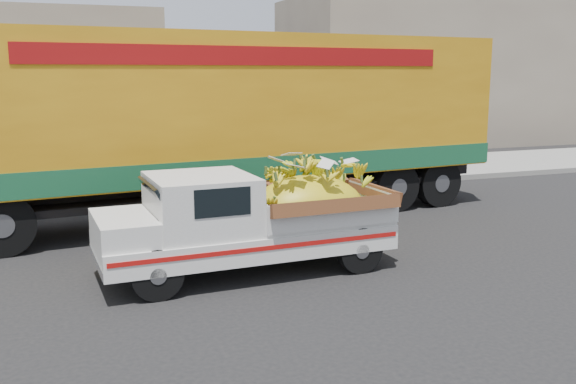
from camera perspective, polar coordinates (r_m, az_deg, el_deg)
name	(u,v)px	position (r m, az deg, el deg)	size (l,w,h in m)	color
ground	(245,286)	(9.40, -3.88, -8.35)	(100.00, 100.00, 0.00)	black
curb	(165,196)	(15.84, -10.89, -0.40)	(60.00, 0.25, 0.15)	gray
sidewalk	(152,183)	(17.89, -12.01, 0.80)	(60.00, 4.00, 0.14)	gray
building_right	(448,73)	(29.41, 14.03, 10.23)	(14.00, 6.00, 6.00)	gray
pickup_truck	(267,217)	(9.93, -1.87, -2.26)	(4.53, 1.84, 1.56)	black
semi_trailer	(231,118)	(13.41, -5.08, 6.61)	(12.04, 3.77, 3.80)	black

